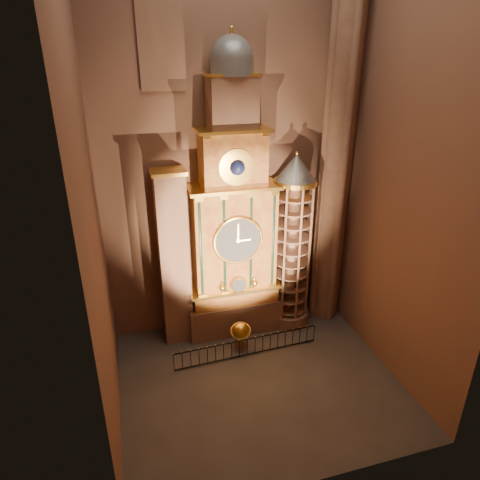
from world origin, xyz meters
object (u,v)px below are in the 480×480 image
object	(u,v)px
astronomical_clock	(233,227)
stair_turret	(292,245)
iron_railing	(247,347)
celestial_globe	(241,334)
portrait_tower	(174,259)

from	to	relation	value
astronomical_clock	stair_turret	size ratio (longest dim) A/B	1.55
iron_railing	celestial_globe	bearing A→B (deg)	102.88
astronomical_clock	portrait_tower	xyz separation A→B (m)	(-3.40, 0.02, -1.53)
celestial_globe	iron_railing	world-z (taller)	celestial_globe
portrait_tower	stair_turret	xyz separation A→B (m)	(6.90, -0.28, 0.12)
astronomical_clock	portrait_tower	size ratio (longest dim) A/B	1.64
portrait_tower	celestial_globe	world-z (taller)	portrait_tower
astronomical_clock	iron_railing	world-z (taller)	astronomical_clock
stair_turret	celestial_globe	bearing A→B (deg)	-153.22
astronomical_clock	iron_railing	xyz separation A→B (m)	(0.00, -2.88, -6.08)
portrait_tower	celestial_globe	xyz separation A→B (m)	(3.23, -2.14, -4.14)
portrait_tower	stair_turret	world-z (taller)	stair_turret
astronomical_clock	stair_turret	bearing A→B (deg)	-4.30
portrait_tower	iron_railing	xyz separation A→B (m)	(3.40, -2.90, -4.55)
portrait_tower	iron_railing	world-z (taller)	portrait_tower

